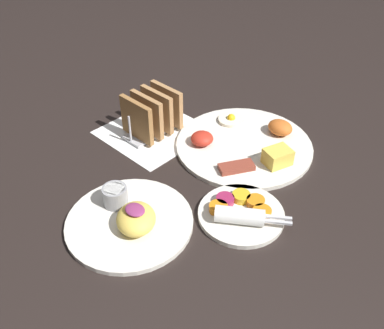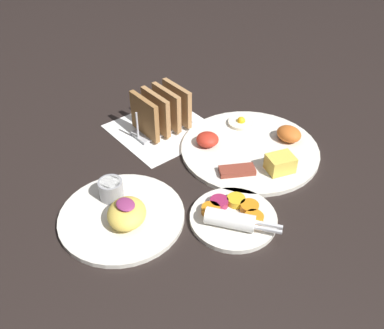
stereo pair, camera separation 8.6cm
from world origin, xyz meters
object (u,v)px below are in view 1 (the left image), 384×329
Objects in this scene: plate_breakfast at (246,144)px; plate_condiments at (240,213)px; plate_foreground at (130,218)px; toast_rack at (152,114)px.

plate_condiments is (0.13, -0.19, 0.00)m from plate_breakfast.
toast_rack is at bearing 129.53° from plate_foreground.
plate_condiments is 0.21m from plate_foreground.
plate_breakfast is 1.32× the size of plate_foreground.
plate_foreground reaches higher than plate_condiments.
plate_condiments is at bearing -13.89° from toast_rack.
toast_rack is (-0.20, 0.24, 0.04)m from plate_foreground.
plate_condiments is 1.21× the size of toast_rack.
toast_rack reaches higher than plate_breakfast.
toast_rack reaches higher than plate_condiments.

